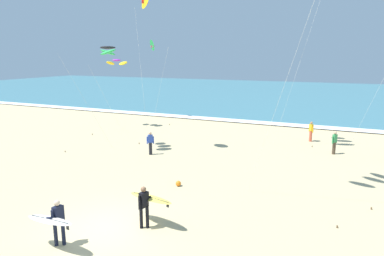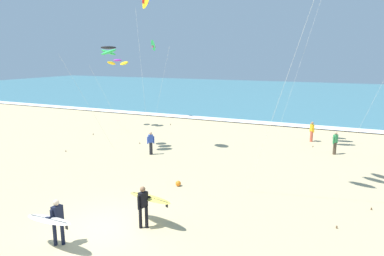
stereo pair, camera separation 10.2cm
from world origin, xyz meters
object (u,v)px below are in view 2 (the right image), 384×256
object	(u,v)px
kite_delta_emerald_near	(154,46)
kite_arc_violet_low	(118,62)
kite_delta_golden_distant	(145,0)
bystander_blue_top	(151,143)
surfer_trailing	(146,201)
surfer_lead	(54,219)
bystander_yellow_top	(312,131)
beach_ball	(178,183)
bystander_green_top	(335,143)
kite_arc_charcoal_outer	(108,51)

from	to	relation	value
kite_delta_emerald_near	kite_arc_violet_low	bearing A→B (deg)	-96.44
kite_delta_golden_distant	bystander_blue_top	world-z (taller)	kite_delta_golden_distant
surfer_trailing	kite_arc_violet_low	xyz separation A→B (m)	(-12.70, 15.84, 4.98)
surfer_lead	kite_delta_golden_distant	xyz separation A→B (m)	(-3.67, 12.32, 9.12)
bystander_yellow_top	kite_delta_emerald_near	bearing A→B (deg)	165.49
bystander_yellow_top	beach_ball	bearing A→B (deg)	-112.61
kite_delta_emerald_near	bystander_blue_top	size ratio (longest dim) A/B	5.22
surfer_trailing	kite_arc_violet_low	size ratio (longest dim) A/B	0.35
kite_delta_golden_distant	bystander_green_top	xyz separation A→B (m)	(12.13, 4.24, -9.34)
kite_arc_violet_low	kite_arc_charcoal_outer	xyz separation A→B (m)	(4.41, -6.97, 0.90)
kite_arc_violet_low	bystander_green_top	xyz separation A→B (m)	(19.03, -1.88, -5.21)
surfer_lead	surfer_trailing	size ratio (longest dim) A/B	0.94
kite_arc_violet_low	bystander_yellow_top	distance (m)	18.05
surfer_trailing	kite_delta_emerald_near	xyz separation A→B (m)	(-12.07, 21.37, 6.63)
bystander_blue_top	beach_ball	size ratio (longest dim) A/B	5.68
surfer_lead	beach_ball	xyz separation A→B (m)	(1.35, 6.93, -0.90)
kite_delta_emerald_near	kite_arc_violet_low	world-z (taller)	kite_delta_emerald_near
kite_arc_charcoal_outer	beach_ball	xyz separation A→B (m)	(7.52, -4.54, -6.79)
bystander_green_top	bystander_blue_top	xyz separation A→B (m)	(-11.40, -5.18, 0.00)
kite_arc_charcoal_outer	bystander_green_top	distance (m)	16.65
bystander_green_top	bystander_yellow_top	size ratio (longest dim) A/B	1.00
kite_delta_emerald_near	kite_arc_charcoal_outer	bearing A→B (deg)	-73.18
surfer_lead	kite_arc_violet_low	distance (m)	21.83
surfer_lead	kite_delta_emerald_near	world-z (taller)	kite_delta_emerald_near
surfer_trailing	surfer_lead	bearing A→B (deg)	-129.21
kite_arc_violet_low	beach_ball	distance (m)	17.59
kite_delta_emerald_near	beach_ball	bearing A→B (deg)	-56.45
surfer_trailing	bystander_blue_top	distance (m)	10.13
surfer_lead	bystander_green_top	xyz separation A→B (m)	(8.45, 16.56, -0.23)
bystander_green_top	bystander_blue_top	distance (m)	12.52
surfer_trailing	kite_delta_golden_distant	bearing A→B (deg)	120.79
kite_delta_golden_distant	beach_ball	size ratio (longest dim) A/B	38.56
beach_ball	bystander_yellow_top	bearing A→B (deg)	67.39
surfer_trailing	kite_arc_charcoal_outer	bearing A→B (deg)	133.08
surfer_lead	kite_delta_emerald_near	xyz separation A→B (m)	(-9.95, 23.97, 6.64)
surfer_lead	kite_arc_charcoal_outer	distance (m)	14.29
kite_delta_golden_distant	kite_arc_charcoal_outer	size ratio (longest dim) A/B	1.49
kite_delta_golden_distant	bystander_blue_top	size ratio (longest dim) A/B	6.79
kite_arc_violet_low	kite_delta_golden_distant	world-z (taller)	kite_delta_golden_distant
bystander_yellow_top	bystander_blue_top	bearing A→B (deg)	-139.16
surfer_lead	bystander_green_top	bearing A→B (deg)	62.95
kite_arc_violet_low	bystander_green_top	bearing A→B (deg)	-5.64
kite_arc_violet_low	kite_arc_charcoal_outer	size ratio (longest dim) A/B	0.87
kite_arc_charcoal_outer	bystander_yellow_top	bearing A→B (deg)	32.61
kite_delta_golden_distant	kite_arc_charcoal_outer	bearing A→B (deg)	-161.18
kite_arc_charcoal_outer	bystander_blue_top	bearing A→B (deg)	-1.66
surfer_lead	surfer_trailing	distance (m)	3.35
bystander_green_top	kite_delta_emerald_near	bearing A→B (deg)	158.06
kite_arc_violet_low	bystander_blue_top	xyz separation A→B (m)	(7.63, -7.06, -5.21)
kite_arc_violet_low	bystander_yellow_top	xyz separation A→B (m)	(17.23, 1.24, -5.21)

